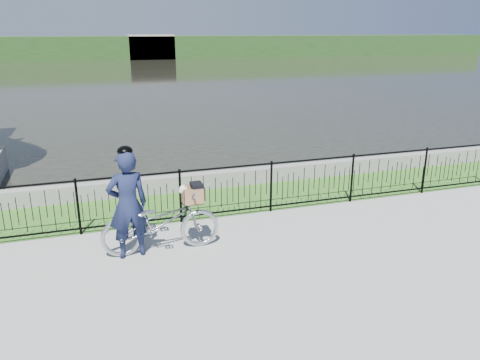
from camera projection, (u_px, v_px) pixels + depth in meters
name	position (u px, v px, depth m)	size (l,w,h in m)	color
ground	(252.00, 248.00, 8.62)	(120.00, 120.00, 0.00)	gray
grass_strip	(215.00, 201.00, 10.97)	(60.00, 2.00, 0.01)	#336620
water	(120.00, 78.00, 38.52)	(120.00, 120.00, 0.00)	black
quay_wall	(205.00, 180.00, 11.82)	(60.00, 0.30, 0.40)	gray
fence	(227.00, 191.00, 9.89)	(14.00, 0.06, 1.15)	black
far_treeline	(105.00, 48.00, 62.52)	(120.00, 6.00, 3.00)	#23431A
far_building_right	(151.00, 47.00, 62.88)	(6.00, 3.00, 3.20)	gray
bicycle_rig	(161.00, 222.00, 8.35)	(2.12, 0.74, 1.24)	#A7ADB3
cyclist	(128.00, 204.00, 8.04)	(0.76, 0.55, 1.99)	#141B39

